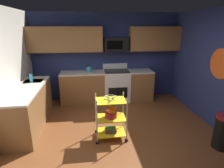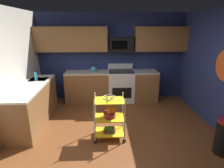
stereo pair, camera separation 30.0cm
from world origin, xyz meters
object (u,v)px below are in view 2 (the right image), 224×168
at_px(oven_range, 121,85).
at_px(mixing_bowl_small, 111,110).
at_px(kettle, 94,69).
at_px(mixing_bowl_large, 110,114).
at_px(fruit_bowl, 109,98).
at_px(rolling_cart, 109,117).
at_px(microwave, 121,44).
at_px(dish_soap_bottle, 36,77).
at_px(book_stack, 109,130).

height_order(oven_range, mixing_bowl_small, oven_range).
distance_m(oven_range, kettle, 0.97).
distance_m(mixing_bowl_large, kettle, 2.11).
bearing_deg(oven_range, fruit_bowl, -101.62).
bearing_deg(rolling_cart, microwave, 78.95).
xyz_separation_m(mixing_bowl_small, kettle, (-0.43, 2.02, 0.38)).
bearing_deg(fruit_bowl, mixing_bowl_large, 0.00).
height_order(mixing_bowl_small, dish_soap_bottle, dish_soap_bottle).
relative_size(microwave, kettle, 2.65).
relative_size(rolling_cart, book_stack, 3.80).
distance_m(fruit_bowl, mixing_bowl_large, 0.36).
xyz_separation_m(rolling_cart, kettle, (-0.40, 2.02, 0.54)).
relative_size(microwave, mixing_bowl_large, 2.78).
height_order(mixing_bowl_large, book_stack, mixing_bowl_large).
distance_m(mixing_bowl_large, mixing_bowl_small, 0.10).
distance_m(microwave, mixing_bowl_small, 2.42).
relative_size(oven_range, mixing_bowl_small, 6.04).
distance_m(oven_range, fruit_bowl, 2.10).
bearing_deg(dish_soap_bottle, rolling_cart, -32.67).
relative_size(rolling_cart, mixing_bowl_large, 3.63).
bearing_deg(dish_soap_bottle, mixing_bowl_small, -32.40).
relative_size(mixing_bowl_small, kettle, 0.69).
bearing_deg(mixing_bowl_large, book_stack, 180.00).
bearing_deg(fruit_bowl, book_stack, 153.43).
xyz_separation_m(fruit_bowl, mixing_bowl_small, (0.03, -0.01, -0.26)).
height_order(book_stack, kettle, kettle).
distance_m(microwave, kettle, 1.08).
height_order(oven_range, kettle, kettle).
relative_size(microwave, book_stack, 2.91).
height_order(microwave, kettle, microwave).
bearing_deg(book_stack, microwave, 78.95).
bearing_deg(oven_range, book_stack, -101.62).
height_order(fruit_bowl, dish_soap_bottle, dish_soap_bottle).
distance_m(mixing_bowl_small, book_stack, 0.45).
relative_size(mixing_bowl_large, book_stack, 1.05).
distance_m(rolling_cart, book_stack, 0.28).
height_order(microwave, dish_soap_bottle, microwave).
xyz_separation_m(microwave, book_stack, (-0.41, -2.12, -1.53)).
bearing_deg(fruit_bowl, oven_range, 78.38).
height_order(fruit_bowl, kettle, kettle).
bearing_deg(fruit_bowl, dish_soap_bottle, 147.33).
xyz_separation_m(microwave, dish_soap_bottle, (-2.19, -0.99, -0.68)).
xyz_separation_m(rolling_cart, fruit_bowl, (0.00, -0.00, 0.42)).
bearing_deg(rolling_cart, mixing_bowl_large, 0.00).
bearing_deg(mixing_bowl_small, fruit_bowl, 164.31).
xyz_separation_m(rolling_cart, book_stack, (0.00, 0.00, -0.28)).
bearing_deg(oven_range, microwave, 90.26).
relative_size(mixing_bowl_small, book_stack, 0.76).
height_order(rolling_cart, kettle, kettle).
height_order(microwave, mixing_bowl_large, microwave).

